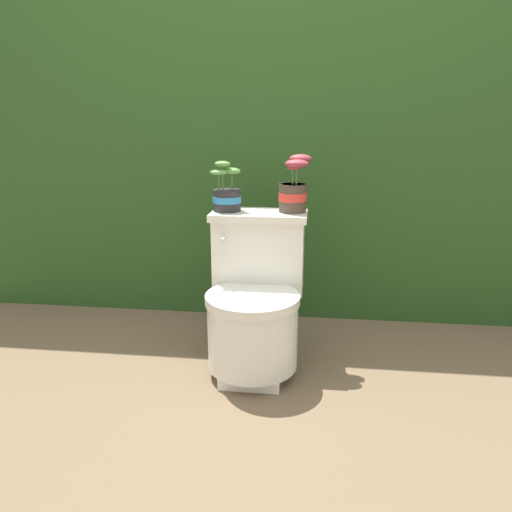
% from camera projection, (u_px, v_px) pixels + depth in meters
% --- Properties ---
extents(ground_plane, '(12.00, 12.00, 0.00)m').
position_uv_depth(ground_plane, '(260.00, 379.00, 2.07)').
color(ground_plane, brown).
extents(hedge_backdrop, '(3.54, 1.04, 1.76)m').
position_uv_depth(hedge_backdrop, '(283.00, 145.00, 2.98)').
color(hedge_backdrop, '#284C1E').
rests_on(hedge_backdrop, ground).
extents(toilet, '(0.41, 0.53, 0.65)m').
position_uv_depth(toilet, '(255.00, 301.00, 2.10)').
color(toilet, silver).
rests_on(toilet, ground).
extents(potted_plant_left, '(0.13, 0.12, 0.22)m').
position_uv_depth(potted_plant_left, '(227.00, 195.00, 2.15)').
color(potted_plant_left, '#262628').
rests_on(potted_plant_left, toilet).
extents(potted_plant_midleft, '(0.14, 0.13, 0.24)m').
position_uv_depth(potted_plant_midleft, '(294.00, 190.00, 2.12)').
color(potted_plant_midleft, '#47382D').
rests_on(potted_plant_midleft, toilet).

